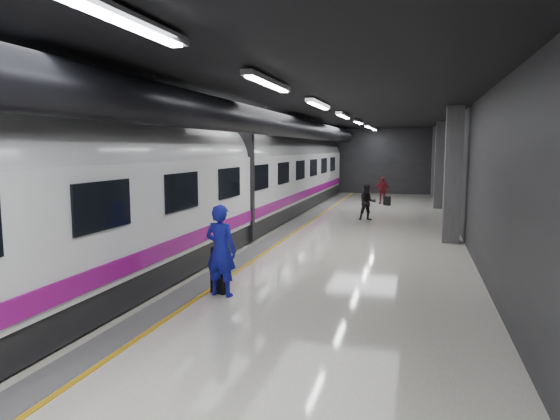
% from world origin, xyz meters
% --- Properties ---
extents(ground, '(40.00, 40.00, 0.00)m').
position_xyz_m(ground, '(0.00, 0.00, 0.00)').
color(ground, white).
rests_on(ground, ground).
extents(platform_hall, '(10.02, 40.02, 4.51)m').
position_xyz_m(platform_hall, '(-0.29, 0.96, 3.54)').
color(platform_hall, black).
rests_on(platform_hall, ground).
extents(train, '(3.05, 38.00, 4.05)m').
position_xyz_m(train, '(-3.25, -0.00, 2.07)').
color(train, black).
rests_on(train, ground).
extents(traveler_main, '(0.79, 0.59, 1.97)m').
position_xyz_m(traveler_main, '(-0.55, -5.73, 0.98)').
color(traveler_main, '#191EBF').
rests_on(traveler_main, ground).
extents(suitcase_main, '(0.41, 0.32, 0.58)m').
position_xyz_m(suitcase_main, '(-0.65, -5.56, 0.29)').
color(suitcase_main, black).
rests_on(suitcase_main, ground).
extents(shoulder_bag, '(0.36, 0.25, 0.43)m').
position_xyz_m(shoulder_bag, '(-0.65, -5.58, 0.80)').
color(shoulder_bag, black).
rests_on(shoulder_bag, suitcase_main).
extents(traveler_far_a, '(0.91, 0.80, 1.57)m').
position_xyz_m(traveler_far_a, '(1.35, 6.51, 0.79)').
color(traveler_far_a, black).
rests_on(traveler_far_a, ground).
extents(traveler_far_b, '(0.91, 0.39, 1.54)m').
position_xyz_m(traveler_far_b, '(1.51, 13.33, 0.77)').
color(traveler_far_b, maroon).
rests_on(traveler_far_b, ground).
extents(suitcase_far, '(0.40, 0.34, 0.51)m').
position_xyz_m(suitcase_far, '(1.85, 12.57, 0.25)').
color(suitcase_far, black).
rests_on(suitcase_far, ground).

